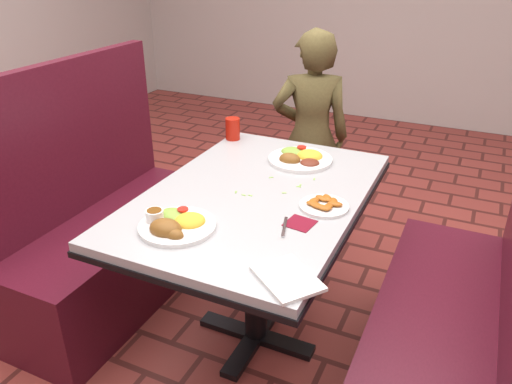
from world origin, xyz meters
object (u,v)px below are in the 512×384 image
(booth_bench_left, at_px, (109,238))
(booth_bench_right, at_px, (451,334))
(dining_table, at_px, (256,213))
(near_dinner_plate, at_px, (175,221))
(diner_person, at_px, (310,137))
(red_tumbler, at_px, (233,129))
(plantain_plate, at_px, (324,205))
(far_dinner_plate, at_px, (301,155))

(booth_bench_left, bearing_deg, booth_bench_right, 0.00)
(dining_table, distance_m, near_dinner_plate, 0.41)
(dining_table, height_order, diner_person, diner_person)
(diner_person, bearing_deg, red_tumbler, 44.20)
(dining_table, xyz_separation_m, diner_person, (-0.13, 1.03, -0.04))
(dining_table, bearing_deg, near_dinner_plate, -109.44)
(diner_person, bearing_deg, booth_bench_right, 109.79)
(booth_bench_right, distance_m, diner_person, 1.41)
(near_dinner_plate, bearing_deg, plantain_plate, 40.89)
(near_dinner_plate, bearing_deg, red_tumbler, 104.71)
(diner_person, relative_size, near_dinner_plate, 4.64)
(red_tumbler, bearing_deg, far_dinner_plate, -16.79)
(plantain_plate, distance_m, red_tumbler, 0.82)
(diner_person, bearing_deg, booth_bench_left, 34.68)
(diner_person, distance_m, plantain_plate, 1.13)
(booth_bench_right, xyz_separation_m, plantain_plate, (-0.51, -0.01, 0.43))
(booth_bench_left, xyz_separation_m, red_tumbler, (0.44, 0.50, 0.47))
(booth_bench_right, bearing_deg, plantain_plate, -178.57)
(plantain_plate, xyz_separation_m, red_tumbler, (-0.64, 0.51, 0.04))
(plantain_plate, relative_size, red_tumbler, 1.69)
(booth_bench_left, distance_m, booth_bench_right, 1.60)
(dining_table, distance_m, red_tumbler, 0.63)
(booth_bench_left, xyz_separation_m, far_dinner_plate, (0.85, 0.37, 0.45))
(diner_person, bearing_deg, near_dinner_plate, 67.63)
(far_dinner_plate, distance_m, red_tumbler, 0.43)
(booth_bench_right, distance_m, far_dinner_plate, 0.95)
(red_tumbler, bearing_deg, booth_bench_right, -23.24)
(near_dinner_plate, distance_m, far_dinner_plate, 0.77)
(dining_table, xyz_separation_m, booth_bench_right, (0.80, 0.00, -0.32))
(booth_bench_right, distance_m, red_tumbler, 1.35)
(booth_bench_left, height_order, near_dinner_plate, booth_bench_left)
(near_dinner_plate, bearing_deg, diner_person, 89.87)
(plantain_plate, bearing_deg, dining_table, 177.42)
(dining_table, bearing_deg, booth_bench_right, 0.00)
(far_dinner_plate, xyz_separation_m, red_tumbler, (-0.41, 0.12, 0.03))
(booth_bench_left, bearing_deg, plantain_plate, -0.68)
(booth_bench_right, height_order, red_tumbler, booth_bench_right)
(dining_table, xyz_separation_m, booth_bench_left, (-0.80, 0.00, -0.32))
(dining_table, distance_m, booth_bench_right, 0.86)
(dining_table, bearing_deg, diner_person, 97.12)
(near_dinner_plate, distance_m, red_tumbler, 0.90)
(booth_bench_left, xyz_separation_m, booth_bench_right, (1.60, 0.00, 0.00))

